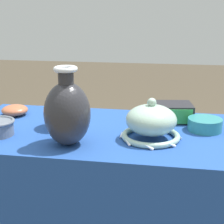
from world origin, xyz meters
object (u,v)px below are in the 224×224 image
object	(u,v)px
mosaic_tile_box	(173,112)
pot_squat_teal	(205,124)
vase_dome_bell	(151,123)
cup_wide_ivory	(61,115)
vase_tall_bulbous	(67,112)
bowl_shallow_terracotta	(15,110)

from	to	relation	value
mosaic_tile_box	pot_squat_teal	bearing A→B (deg)	-49.59
mosaic_tile_box	pot_squat_teal	xyz separation A→B (m)	(0.13, -0.11, -0.01)
vase_dome_bell	cup_wide_ivory	size ratio (longest dim) A/B	1.71
vase_tall_bulbous	cup_wide_ivory	xyz separation A→B (m)	(-0.08, 0.18, -0.07)
bowl_shallow_terracotta	pot_squat_teal	bearing A→B (deg)	-4.68
cup_wide_ivory	bowl_shallow_terracotta	distance (m)	0.29
vase_dome_bell	pot_squat_teal	bearing A→B (deg)	31.99
mosaic_tile_box	vase_dome_bell	bearing A→B (deg)	-117.04
mosaic_tile_box	cup_wide_ivory	world-z (taller)	cup_wide_ivory
vase_tall_bulbous	bowl_shallow_terracotta	size ratio (longest dim) A/B	2.37
bowl_shallow_terracotta	cup_wide_ivory	bearing A→B (deg)	-25.31
mosaic_tile_box	pot_squat_teal	size ratio (longest dim) A/B	1.33
cup_wide_ivory	vase_tall_bulbous	bearing A→B (deg)	-65.53
vase_dome_bell	pot_squat_teal	world-z (taller)	vase_dome_bell
vase_dome_bell	pot_squat_teal	distance (m)	0.25
vase_tall_bulbous	mosaic_tile_box	distance (m)	0.51
vase_dome_bell	mosaic_tile_box	distance (m)	0.26
mosaic_tile_box	pot_squat_teal	distance (m)	0.17
mosaic_tile_box	vase_tall_bulbous	bearing A→B (deg)	-145.30
pot_squat_teal	mosaic_tile_box	bearing A→B (deg)	138.83
bowl_shallow_terracotta	vase_dome_bell	bearing A→B (deg)	-17.42
vase_tall_bulbous	vase_dome_bell	xyz separation A→B (m)	(0.29, 0.11, -0.06)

